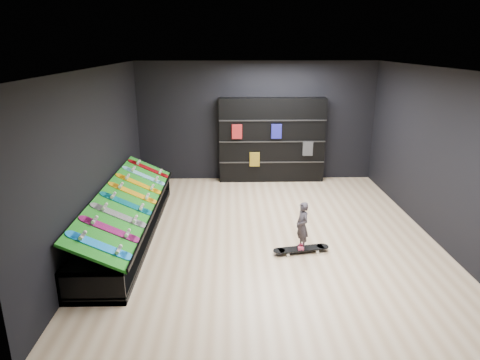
{
  "coord_description": "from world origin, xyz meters",
  "views": [
    {
      "loc": [
        -0.69,
        -7.27,
        3.38
      ],
      "look_at": [
        -0.5,
        0.2,
        1.0
      ],
      "focal_mm": 32.0,
      "sensor_mm": 36.0,
      "label": 1
    }
  ],
  "objects_px": {
    "back_shelving": "(272,140)",
    "floor_skateboard": "(301,250)",
    "child": "(302,235)",
    "display_rack": "(129,223)"
  },
  "relations": [
    {
      "from": "display_rack",
      "to": "back_shelving",
      "type": "height_order",
      "value": "back_shelving"
    },
    {
      "from": "display_rack",
      "to": "back_shelving",
      "type": "xyz_separation_m",
      "value": [
        2.93,
        3.32,
        0.81
      ]
    },
    {
      "from": "back_shelving",
      "to": "child",
      "type": "distance_m",
      "value": 4.15
    },
    {
      "from": "child",
      "to": "floor_skateboard",
      "type": "bearing_deg",
      "value": 0.0
    },
    {
      "from": "display_rack",
      "to": "floor_skateboard",
      "type": "height_order",
      "value": "display_rack"
    },
    {
      "from": "back_shelving",
      "to": "child",
      "type": "bearing_deg",
      "value": -88.19
    },
    {
      "from": "back_shelving",
      "to": "floor_skateboard",
      "type": "relative_size",
      "value": 2.71
    },
    {
      "from": "display_rack",
      "to": "child",
      "type": "distance_m",
      "value": 3.16
    },
    {
      "from": "display_rack",
      "to": "floor_skateboard",
      "type": "distance_m",
      "value": 3.16
    },
    {
      "from": "back_shelving",
      "to": "floor_skateboard",
      "type": "bearing_deg",
      "value": -88.19
    }
  ]
}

